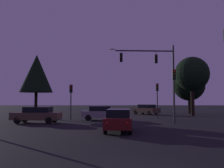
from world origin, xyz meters
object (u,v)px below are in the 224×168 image
traffic_light_corner_left (174,86)px  tree_center_horizon (192,74)px  car_nearside_lane (119,120)px  car_crossing_right (37,115)px  tree_left_far (189,85)px  traffic_light_median (71,95)px  traffic_light_corner_right (157,93)px  car_crossing_left (101,113)px  tree_behind_sign (36,74)px  traffic_signal_mast_arm (156,69)px  car_far_lane (146,109)px

traffic_light_corner_left → tree_center_horizon: bearing=64.9°
car_nearside_lane → car_crossing_right: bearing=139.5°
traffic_light_corner_left → car_nearside_lane: (-5.17, -5.22, -2.64)m
tree_left_far → traffic_light_median: bearing=-143.7°
traffic_light_corner_right → car_crossing_left: (-6.65, -3.07, -2.17)m
car_nearside_lane → car_crossing_left: same height
tree_behind_sign → tree_center_horizon: bearing=9.6°
traffic_signal_mast_arm → tree_center_horizon: 11.17m
traffic_signal_mast_arm → traffic_light_corner_right: traffic_signal_mast_arm is taller
traffic_light_corner_left → car_nearside_lane: bearing=-134.8°
car_nearside_lane → car_crossing_left: bearing=99.0°
traffic_light_corner_right → tree_center_horizon: (5.73, 4.46, 2.83)m
traffic_signal_mast_arm → traffic_light_median: size_ratio=2.01×
car_crossing_left → tree_behind_sign: size_ratio=0.53×
traffic_light_corner_left → traffic_light_median: traffic_light_corner_left is taller
tree_behind_sign → tree_left_far: bearing=24.1°
car_crossing_right → car_far_lane: size_ratio=1.05×
traffic_signal_mast_arm → tree_behind_sign: size_ratio=1.00×
car_crossing_left → traffic_light_median: bearing=161.5°
car_crossing_left → tree_behind_sign: bearing=153.8°
traffic_light_median → tree_left_far: tree_left_far is taller
tree_left_far → car_far_lane: bearing=-158.3°
traffic_light_corner_left → tree_behind_sign: (-14.94, 8.59, 2.04)m
car_crossing_right → tree_behind_sign: (-2.33, 7.46, 4.67)m
traffic_signal_mast_arm → tree_left_far: 17.46m
traffic_light_corner_left → car_far_lane: size_ratio=1.10×
car_crossing_right → tree_behind_sign: size_ratio=0.59×
traffic_light_corner_right → car_far_lane: size_ratio=0.94×
traffic_signal_mast_arm → tree_left_far: bearing=61.7°
tree_left_far → traffic_light_corner_right: bearing=-124.0°
traffic_light_median → car_crossing_right: (-2.44, -4.57, -1.98)m
traffic_light_corner_right → traffic_light_median: size_ratio=1.07×
car_far_lane → traffic_light_median: bearing=-135.2°
traffic_light_corner_left → car_nearside_lane: traffic_light_corner_left is taller
traffic_light_corner_left → tree_left_far: 19.92m
traffic_light_corner_left → tree_left_far: (7.26, 18.51, 1.26)m
car_crossing_left → traffic_signal_mast_arm: bearing=-13.9°
tree_center_horizon → car_nearside_lane: bearing=-122.1°
traffic_light_corner_right → car_far_lane: (-0.22, 7.88, -2.17)m
tree_left_far → tree_center_horizon: size_ratio=0.89×
car_crossing_right → tree_center_horizon: tree_center_horizon is taller
traffic_light_corner_left → traffic_light_median: 11.68m
traffic_light_corner_right → traffic_light_median: 10.28m
tree_behind_sign → car_crossing_right: bearing=-72.6°
traffic_light_corner_left → tree_behind_sign: tree_behind_sign is taller
tree_center_horizon → car_crossing_left: bearing=-148.7°
traffic_signal_mast_arm → car_nearside_lane: size_ratio=1.72×
traffic_light_median → tree_behind_sign: (-4.77, 2.89, 2.69)m
traffic_signal_mast_arm → car_crossing_right: size_ratio=1.69×
car_crossing_right → car_crossing_left: bearing=30.2°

